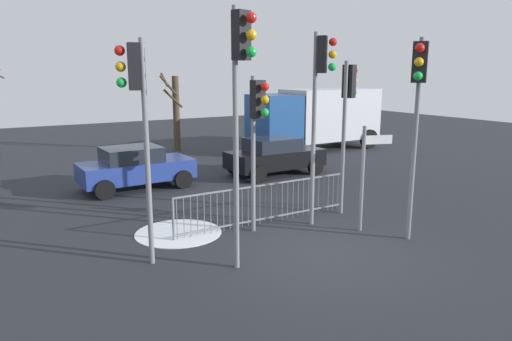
{
  "coord_description": "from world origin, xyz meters",
  "views": [
    {
      "loc": [
        -6.33,
        -7.76,
        4.0
      ],
      "look_at": [
        -0.14,
        2.68,
        1.4
      ],
      "focal_mm": 32.61,
      "sensor_mm": 36.0,
      "label": 1
    }
  ],
  "objects_px": {
    "delivery_truck": "(316,116)",
    "traffic_light_rear_left": "(348,103)",
    "traffic_light_foreground_left": "(240,82)",
    "traffic_light_mid_left": "(320,87)",
    "traffic_light_mid_right": "(418,95)",
    "traffic_light_foreground_right": "(137,103)",
    "direction_sign_post": "(365,173)",
    "traffic_light_rear_right": "(257,120)",
    "car_black_mid": "(275,155)",
    "car_blue_trailing": "(135,167)",
    "bare_tree_left": "(176,111)"
  },
  "relations": [
    {
      "from": "traffic_light_foreground_right",
      "to": "bare_tree_left",
      "type": "xyz_separation_m",
      "value": [
        5.85,
        13.25,
        -1.36
      ]
    },
    {
      "from": "direction_sign_post",
      "to": "car_black_mid",
      "type": "height_order",
      "value": "direction_sign_post"
    },
    {
      "from": "traffic_light_foreground_right",
      "to": "car_black_mid",
      "type": "distance_m",
      "value": 9.61
    },
    {
      "from": "direction_sign_post",
      "to": "traffic_light_mid_right",
      "type": "bearing_deg",
      "value": -50.49
    },
    {
      "from": "traffic_light_mid_right",
      "to": "car_black_mid",
      "type": "distance_m",
      "value": 8.34
    },
    {
      "from": "traffic_light_foreground_right",
      "to": "direction_sign_post",
      "type": "height_order",
      "value": "traffic_light_foreground_right"
    },
    {
      "from": "traffic_light_foreground_left",
      "to": "traffic_light_rear_left",
      "type": "height_order",
      "value": "traffic_light_foreground_left"
    },
    {
      "from": "traffic_light_foreground_left",
      "to": "car_black_mid",
      "type": "relative_size",
      "value": 1.35
    },
    {
      "from": "traffic_light_mid_left",
      "to": "car_black_mid",
      "type": "xyz_separation_m",
      "value": [
        2.35,
        5.7,
        -2.85
      ]
    },
    {
      "from": "traffic_light_rear_left",
      "to": "traffic_light_rear_right",
      "type": "bearing_deg",
      "value": -102.91
    },
    {
      "from": "traffic_light_rear_right",
      "to": "car_blue_trailing",
      "type": "xyz_separation_m",
      "value": [
        -1.32,
        6.02,
        -2.09
      ]
    },
    {
      "from": "traffic_light_rear_left",
      "to": "direction_sign_post",
      "type": "bearing_deg",
      "value": -41.19
    },
    {
      "from": "car_blue_trailing",
      "to": "delivery_truck",
      "type": "bearing_deg",
      "value": 15.86
    },
    {
      "from": "traffic_light_foreground_left",
      "to": "bare_tree_left",
      "type": "xyz_separation_m",
      "value": [
        4.22,
        14.52,
        -1.76
      ]
    },
    {
      "from": "traffic_light_foreground_right",
      "to": "car_black_mid",
      "type": "height_order",
      "value": "traffic_light_foreground_right"
    },
    {
      "from": "direction_sign_post",
      "to": "car_blue_trailing",
      "type": "bearing_deg",
      "value": 135.9
    },
    {
      "from": "traffic_light_mid_right",
      "to": "delivery_truck",
      "type": "height_order",
      "value": "traffic_light_mid_right"
    },
    {
      "from": "traffic_light_mid_right",
      "to": "traffic_light_mid_left",
      "type": "distance_m",
      "value": 2.38
    },
    {
      "from": "delivery_truck",
      "to": "traffic_light_rear_left",
      "type": "bearing_deg",
      "value": 55.61
    },
    {
      "from": "traffic_light_rear_right",
      "to": "traffic_light_mid_left",
      "type": "bearing_deg",
      "value": 159.77
    },
    {
      "from": "traffic_light_mid_left",
      "to": "car_blue_trailing",
      "type": "height_order",
      "value": "traffic_light_mid_left"
    },
    {
      "from": "delivery_truck",
      "to": "traffic_light_foreground_right",
      "type": "bearing_deg",
      "value": 38.32
    },
    {
      "from": "traffic_light_foreground_left",
      "to": "bare_tree_left",
      "type": "relative_size",
      "value": 1.32
    },
    {
      "from": "traffic_light_foreground_left",
      "to": "traffic_light_mid_right",
      "type": "relative_size",
      "value": 1.1
    },
    {
      "from": "traffic_light_rear_left",
      "to": "delivery_truck",
      "type": "height_order",
      "value": "traffic_light_rear_left"
    },
    {
      "from": "traffic_light_foreground_left",
      "to": "traffic_light_mid_right",
      "type": "distance_m",
      "value": 4.29
    },
    {
      "from": "traffic_light_mid_right",
      "to": "car_blue_trailing",
      "type": "height_order",
      "value": "traffic_light_mid_right"
    },
    {
      "from": "traffic_light_foreground_right",
      "to": "car_black_mid",
      "type": "bearing_deg",
      "value": -37.84
    },
    {
      "from": "traffic_light_foreground_right",
      "to": "direction_sign_post",
      "type": "xyz_separation_m",
      "value": [
        5.45,
        -0.76,
        -1.88
      ]
    },
    {
      "from": "traffic_light_foreground_left",
      "to": "traffic_light_foreground_right",
      "type": "bearing_deg",
      "value": -56.23
    },
    {
      "from": "traffic_light_mid_left",
      "to": "bare_tree_left",
      "type": "distance_m",
      "value": 13.17
    },
    {
      "from": "traffic_light_foreground_left",
      "to": "car_blue_trailing",
      "type": "xyz_separation_m",
      "value": [
        0.11,
        7.78,
        -3.02
      ]
    },
    {
      "from": "traffic_light_mid_right",
      "to": "traffic_light_rear_left",
      "type": "relative_size",
      "value": 1.11
    },
    {
      "from": "traffic_light_foreground_left",
      "to": "traffic_light_rear_right",
      "type": "relative_size",
      "value": 1.33
    },
    {
      "from": "traffic_light_mid_left",
      "to": "bare_tree_left",
      "type": "xyz_separation_m",
      "value": [
        1.1,
        13.02,
        -1.59
      ]
    },
    {
      "from": "car_black_mid",
      "to": "bare_tree_left",
      "type": "height_order",
      "value": "bare_tree_left"
    },
    {
      "from": "traffic_light_mid_left",
      "to": "traffic_light_rear_left",
      "type": "xyz_separation_m",
      "value": [
        1.37,
        0.49,
        -0.48
      ]
    },
    {
      "from": "traffic_light_rear_left",
      "to": "direction_sign_post",
      "type": "height_order",
      "value": "traffic_light_rear_left"
    },
    {
      "from": "traffic_light_foreground_right",
      "to": "car_black_mid",
      "type": "xyz_separation_m",
      "value": [
        7.09,
        5.93,
        -2.63
      ]
    },
    {
      "from": "traffic_light_foreground_left",
      "to": "traffic_light_mid_left",
      "type": "height_order",
      "value": "traffic_light_foreground_left"
    },
    {
      "from": "traffic_light_mid_left",
      "to": "delivery_truck",
      "type": "distance_m",
      "value": 12.43
    },
    {
      "from": "traffic_light_foreground_left",
      "to": "car_black_mid",
      "type": "height_order",
      "value": "traffic_light_foreground_left"
    },
    {
      "from": "traffic_light_foreground_left",
      "to": "traffic_light_mid_right",
      "type": "xyz_separation_m",
      "value": [
        4.24,
        -0.6,
        -0.32
      ]
    },
    {
      "from": "traffic_light_rear_left",
      "to": "car_blue_trailing",
      "type": "distance_m",
      "value": 7.63
    },
    {
      "from": "traffic_light_mid_left",
      "to": "bare_tree_left",
      "type": "height_order",
      "value": "traffic_light_mid_left"
    },
    {
      "from": "traffic_light_mid_right",
      "to": "direction_sign_post",
      "type": "distance_m",
      "value": 2.28
    },
    {
      "from": "traffic_light_foreground_right",
      "to": "traffic_light_rear_left",
      "type": "distance_m",
      "value": 6.16
    },
    {
      "from": "traffic_light_mid_right",
      "to": "traffic_light_rear_right",
      "type": "bearing_deg",
      "value": 13.93
    },
    {
      "from": "car_black_mid",
      "to": "traffic_light_mid_left",
      "type": "bearing_deg",
      "value": -113.91
    },
    {
      "from": "bare_tree_left",
      "to": "car_black_mid",
      "type": "bearing_deg",
      "value": -80.37
    }
  ]
}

